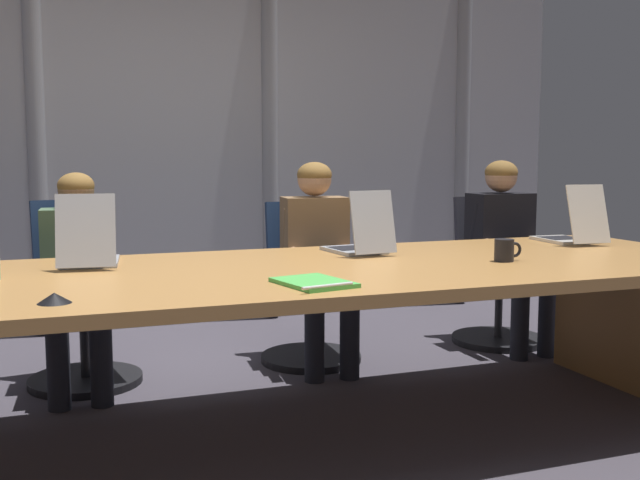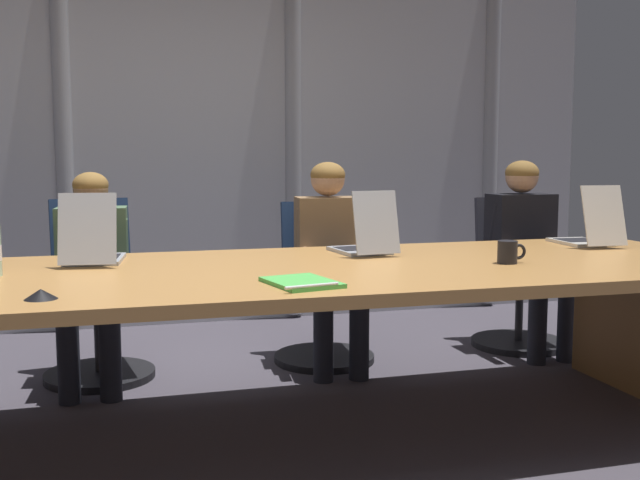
{
  "view_description": "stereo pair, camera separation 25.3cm",
  "coord_description": "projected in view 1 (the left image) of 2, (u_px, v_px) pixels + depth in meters",
  "views": [
    {
      "loc": [
        -0.79,
        -2.99,
        1.22
      ],
      "look_at": [
        0.36,
        0.13,
        0.85
      ],
      "focal_mm": 41.78,
      "sensor_mm": 36.0,
      "label": 1
    },
    {
      "loc": [
        -0.55,
        -3.07,
        1.22
      ],
      "look_at": [
        0.36,
        0.13,
        0.85
      ],
      "focal_mm": 41.78,
      "sensor_mm": 36.0,
      "label": 2
    }
  ],
  "objects": [
    {
      "name": "office_chair_right_mid",
      "position": [
        496.0,
        287.0,
        4.93
      ],
      "size": [
        0.6,
        0.6,
        0.95
      ],
      "rotation": [
        0.0,
        0.0,
        -1.69
      ],
      "color": "#2D2D38",
      "rests_on": "ground_plane"
    },
    {
      "name": "person_center",
      "position": [
        318.0,
        250.0,
        4.29
      ],
      "size": [
        0.41,
        0.57,
        1.19
      ],
      "rotation": [
        0.0,
        0.0,
        -1.66
      ],
      "color": "olive",
      "rests_on": "ground_plane"
    },
    {
      "name": "office_chair_left_mid",
      "position": [
        82.0,
        314.0,
        4.03
      ],
      "size": [
        0.6,
        0.61,
        0.98
      ],
      "rotation": [
        0.0,
        0.0,
        -1.43
      ],
      "color": "navy",
      "rests_on": "ground_plane"
    },
    {
      "name": "office_chair_center",
      "position": [
        309.0,
        300.0,
        4.48
      ],
      "size": [
        0.6,
        0.6,
        0.95
      ],
      "rotation": [
        0.0,
        0.0,
        -1.63
      ],
      "color": "navy",
      "rests_on": "ground_plane"
    },
    {
      "name": "laptop_right_mid",
      "position": [
        571.0,
        232.0,
        4.08
      ],
      "size": [
        0.25,
        0.44,
        0.32
      ],
      "rotation": [
        0.0,
        0.0,
        1.51
      ],
      "color": "beige",
      "rests_on": "conference_table"
    },
    {
      "name": "curtain_backdrop",
      "position": [
        163.0,
        131.0,
        5.29
      ],
      "size": [
        6.33,
        0.17,
        2.8
      ],
      "color": "#B2B2B7",
      "rests_on": "ground_plane"
    },
    {
      "name": "spiral_notepad",
      "position": [
        314.0,
        283.0,
        2.76
      ],
      "size": [
        0.28,
        0.34,
        0.03
      ],
      "rotation": [
        0.0,
        0.0,
        0.21
      ],
      "color": "#4CB74C",
      "rests_on": "conference_table"
    },
    {
      "name": "conference_table",
      "position": [
        251.0,
        301.0,
        3.13
      ],
      "size": [
        4.59,
        1.37,
        0.75
      ],
      "color": "#B77F42",
      "rests_on": "ground_plane"
    },
    {
      "name": "ground_plane",
      "position": [
        253.0,
        442.0,
        3.2
      ],
      "size": [
        12.66,
        12.66,
        0.0
      ],
      "primitive_type": "plane",
      "color": "#47424C"
    },
    {
      "name": "person_right_mid",
      "position": [
        507.0,
        240.0,
        4.74
      ],
      "size": [
        0.41,
        0.55,
        1.2
      ],
      "rotation": [
        0.0,
        0.0,
        -1.56
      ],
      "color": "black",
      "rests_on": "ground_plane"
    },
    {
      "name": "conference_mic_left_side",
      "position": [
        54.0,
        298.0,
        2.41
      ],
      "size": [
        0.11,
        0.11,
        0.03
      ],
      "primitive_type": "cone",
      "color": "black",
      "rests_on": "conference_table"
    },
    {
      "name": "laptop_left_mid",
      "position": [
        89.0,
        252.0,
        3.23
      ],
      "size": [
        0.29,
        0.43,
        0.32
      ],
      "rotation": [
        0.0,
        0.0,
        1.45
      ],
      "color": "#A8ADB7",
      "rests_on": "conference_table"
    },
    {
      "name": "laptop_center",
      "position": [
        360.0,
        241.0,
        3.64
      ],
      "size": [
        0.26,
        0.41,
        0.31
      ],
      "rotation": [
        0.0,
        0.0,
        1.67
      ],
      "color": "#A8ADB7",
      "rests_on": "conference_table"
    },
    {
      "name": "person_left_mid",
      "position": [
        78.0,
        268.0,
        3.84
      ],
      "size": [
        0.4,
        0.56,
        1.14
      ],
      "rotation": [
        0.0,
        0.0,
        -1.64
      ],
      "color": "#4C6B4C",
      "rests_on": "ground_plane"
    },
    {
      "name": "coffee_mug_near",
      "position": [
        505.0,
        250.0,
        3.37
      ],
      "size": [
        0.14,
        0.09,
        0.1
      ],
      "color": "black",
      "rests_on": "conference_table"
    }
  ]
}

